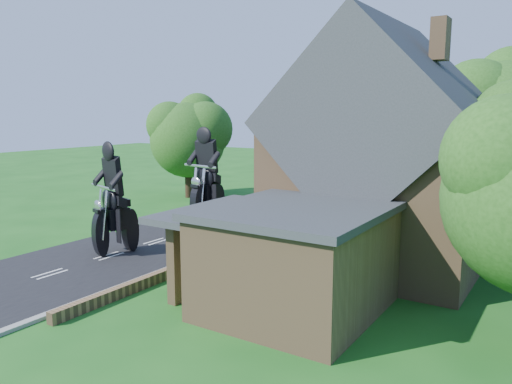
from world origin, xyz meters
The scene contains 16 objects.
ground centered at (0.00, 0.00, 0.00)m, with size 120.00×120.00×0.00m, color #175217.
road centered at (0.00, 0.00, 0.01)m, with size 7.00×80.00×0.02m, color black.
kerb centered at (3.65, 0.00, 0.06)m, with size 0.30×80.00×0.12m, color gray.
garden_wall centered at (4.30, 5.00, 0.20)m, with size 0.30×22.00×0.40m, color olive.
house centered at (10.49, 6.00, 4.34)m, with size 9.54×8.64×10.24m.
annex centered at (9.87, -0.80, 1.77)m, with size 7.05×5.94×3.44m.
tree_behind_left centered at (8.16, 17.13, 5.73)m, with size 6.94×6.40×9.16m.
tree_far_road centered at (-6.86, 14.11, 4.84)m, with size 6.08×5.60×7.84m.
shrub_a centered at (5.30, -1.00, 0.55)m, with size 0.90×0.90×1.10m, color black.
shrub_b centered at (5.30, 1.50, 0.55)m, with size 0.90×0.90×1.10m, color black.
shrub_c centered at (5.30, 4.00, 0.55)m, with size 0.90×0.90×1.10m, color black.
shrub_d centered at (5.30, 9.00, 0.55)m, with size 0.90×0.90×1.10m, color black.
shrub_e centered at (5.30, 11.50, 0.55)m, with size 0.90×0.90×1.10m, color black.
shrub_f centered at (5.30, 14.00, 0.55)m, with size 0.90×0.90×1.10m, color black.
motorcycle_lead centered at (-0.03, 0.48, 0.77)m, with size 0.42×1.65×1.54m, color black, non-canonical shape.
motorcycle_follow centered at (-0.45, 7.71, 0.84)m, with size 0.45×1.80×1.67m, color black, non-canonical shape.
Camera 1 is at (17.35, -14.61, 6.43)m, focal length 35.00 mm.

